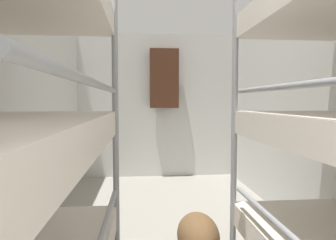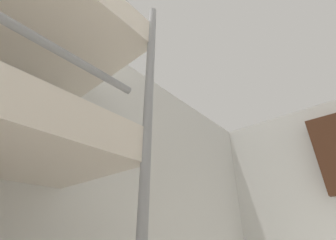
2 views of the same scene
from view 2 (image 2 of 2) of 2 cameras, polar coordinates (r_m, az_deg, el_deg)
name	(u,v)px [view 2 (image 2 of 2)]	position (r m, az deg, el deg)	size (l,w,h in m)	color
wall_left	(71,166)	(1.70, -23.38, -10.72)	(0.06, 5.13, 2.24)	silver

